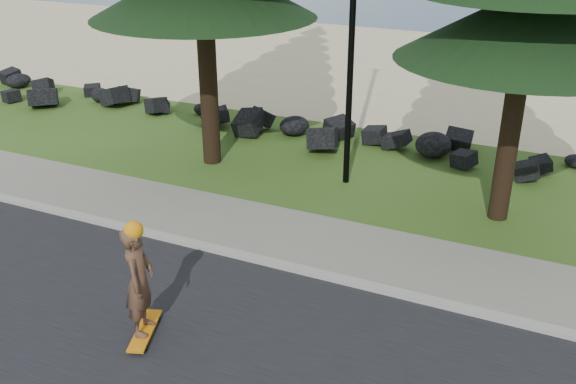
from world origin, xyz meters
The scene contains 7 objects.
ground centered at (0.00, 0.00, 0.00)m, with size 160.00×160.00×0.00m, color #39551A.
kerb centered at (0.00, -0.90, 0.05)m, with size 160.00×0.20×0.10m, color #A5A394.
sidewalk centered at (0.00, 0.20, 0.04)m, with size 160.00×2.00×0.08m, color gray.
beach_sand centered at (0.00, 14.50, 0.01)m, with size 160.00×15.00×0.01m, color #CEBF89.
seawall_boulders centered at (0.00, 5.60, 0.00)m, with size 60.00×2.40×1.10m, color black, non-canonical shape.
lamp_post centered at (0.00, 3.20, 4.13)m, with size 0.25×0.14×8.14m.
skateboarder centered at (-0.79, -3.55, 0.98)m, with size 0.61×1.07×1.94m.
Camera 1 is at (4.49, -9.87, 6.09)m, focal length 40.00 mm.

